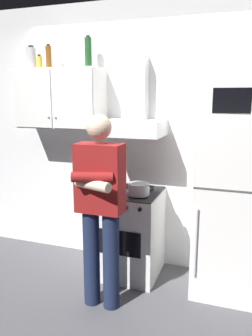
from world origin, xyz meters
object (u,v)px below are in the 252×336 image
refrigerator (230,208)px  microwave (238,100)px  upper_cabinet (61,99)px  cooking_pot (139,189)px  person_standing (100,206)px  bottle_spice_jar (40,62)px  bottle_wine_green (88,52)px  stove_oven (130,233)px  range_hood (134,115)px  bottle_canister_steel (31,58)px  bottle_beer_brown (49,57)px

refrigerator → microwave: 0.94m
upper_cabinet → cooking_pot: bearing=-14.7°
person_standing → bottle_spice_jar: (-0.98, 0.73, 1.21)m
cooking_pot → bottle_wine_green: size_ratio=0.99×
stove_oven → bottle_spice_jar: bearing=173.3°
microwave → bottle_spice_jar: 2.01m
bottle_spice_jar → upper_cabinet: bearing=1.4°
range_hood → bottle_canister_steel: bottle_canister_steel is taller
bottle_spice_jar → bottle_canister_steel: 0.10m
microwave → cooking_pot: 1.16m
cooking_pot → bottle_canister_steel: bottle_canister_steel is taller
refrigerator → bottle_wine_green: bottle_wine_green is taller
refrigerator → bottle_spice_jar: (-1.98, 0.12, 1.32)m
range_hood → bottle_beer_brown: size_ratio=3.07×
stove_oven → refrigerator: size_ratio=0.55×
upper_cabinet → bottle_beer_brown: bottle_beer_brown is taller
bottle_spice_jar → bottle_canister_steel: size_ratio=0.62×
bottle_wine_green → bottle_beer_brown: bearing=-178.7°
person_standing → bottle_beer_brown: bottle_beer_brown is taller
cooking_pot → bottle_spice_jar: size_ratio=2.10×
refrigerator → microwave: bearing=90.9°
person_standing → bottle_wine_green: 1.57m
range_hood → bottle_beer_brown: (-0.93, 0.02, 0.57)m
stove_oven → bottle_beer_brown: (-0.93, 0.15, 1.73)m
refrigerator → bottle_beer_brown: bearing=175.6°
bottle_wine_green → bottle_spice_jar: bearing=-176.0°
range_hood → cooking_pot: range_hood is taller
stove_oven → bottle_spice_jar: bottle_spice_jar is taller
refrigerator → bottle_canister_steel: (-2.07, 0.11, 1.36)m
bottle_beer_brown → range_hood: bearing=-1.2°
person_standing → bottle_spice_jar: size_ratio=11.41×
bottle_wine_green → person_standing: bearing=-60.1°
microwave → bottle_canister_steel: bearing=177.4°
bottle_canister_steel → stove_oven: bearing=-5.8°
range_hood → person_standing: size_ratio=0.46×
person_standing → bottle_canister_steel: bottle_canister_steel is taller
refrigerator → bottle_beer_brown: size_ratio=6.55×
refrigerator → cooking_pot: (-0.82, -0.12, 0.13)m
bottle_spice_jar → microwave: bearing=-2.9°
range_hood → person_standing: bearing=-93.9°
refrigerator → bottle_canister_steel: bearing=176.9°
person_standing → bottle_wine_green: size_ratio=5.37×
upper_cabinet → microwave: size_ratio=1.88×
range_hood → bottle_wine_green: size_ratio=2.46×
person_standing → range_hood: bearing=86.1°
bottle_beer_brown → cooking_pot: bearing=-14.1°
upper_cabinet → bottle_spice_jar: size_ratio=6.26×
stove_oven → person_standing: 0.77m
microwave → bottle_beer_brown: bearing=176.1°
microwave → upper_cabinet: bearing=176.5°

